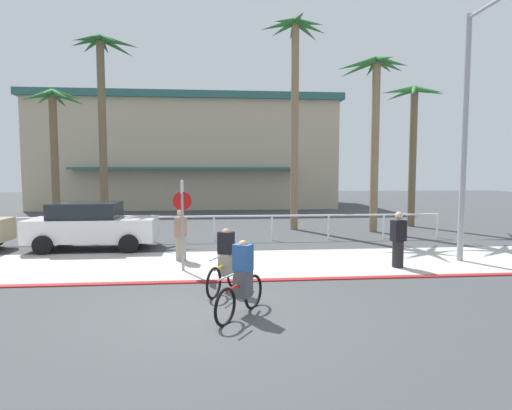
% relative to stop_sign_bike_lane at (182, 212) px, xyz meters
% --- Properties ---
extents(ground_plane, '(80.00, 80.00, 0.00)m').
position_rel_stop_sign_bike_lane_xyz_m(ground_plane, '(0.84, 6.55, -1.68)').
color(ground_plane, '#424447').
extents(sidewalk_strip, '(44.00, 4.00, 0.02)m').
position_rel_stop_sign_bike_lane_xyz_m(sidewalk_strip, '(0.84, 0.75, -1.67)').
color(sidewalk_strip, beige).
rests_on(sidewalk_strip, ground).
extents(curb_paint, '(44.00, 0.24, 0.03)m').
position_rel_stop_sign_bike_lane_xyz_m(curb_paint, '(0.84, -1.25, -1.66)').
color(curb_paint, maroon).
rests_on(curb_paint, ground).
extents(building_backdrop, '(22.91, 11.95, 8.45)m').
position_rel_stop_sign_bike_lane_xyz_m(building_backdrop, '(-1.26, 23.82, 2.57)').
color(building_backdrop, '#BCAD8E').
rests_on(building_backdrop, ground).
extents(rail_fence, '(18.87, 0.08, 1.04)m').
position_rel_stop_sign_bike_lane_xyz_m(rail_fence, '(0.84, 5.05, -0.84)').
color(rail_fence, white).
rests_on(rail_fence, ground).
extents(stop_sign_bike_lane, '(0.52, 0.56, 2.56)m').
position_rel_stop_sign_bike_lane_xyz_m(stop_sign_bike_lane, '(0.00, 0.00, 0.00)').
color(stop_sign_bike_lane, gray).
rests_on(stop_sign_bike_lane, ground).
extents(streetlight_curb, '(0.24, 2.54, 7.50)m').
position_rel_stop_sign_bike_lane_xyz_m(streetlight_curb, '(8.53, 0.32, 2.60)').
color(streetlight_curb, '#9EA0A5').
rests_on(streetlight_curb, ground).
extents(palm_tree_1, '(2.94, 3.28, 6.76)m').
position_rel_stop_sign_bike_lane_xyz_m(palm_tree_1, '(-6.90, 9.67, 3.49)').
color(palm_tree_1, brown).
rests_on(palm_tree_1, ground).
extents(palm_tree_2, '(3.20, 3.04, 9.20)m').
position_rel_stop_sign_bike_lane_xyz_m(palm_tree_2, '(-4.39, 9.06, 5.11)').
color(palm_tree_2, brown).
rests_on(palm_tree_2, ground).
extents(palm_tree_3, '(3.15, 3.40, 9.93)m').
position_rel_stop_sign_bike_lane_xyz_m(palm_tree_3, '(4.67, 8.13, 5.63)').
color(palm_tree_3, '#846B4C').
rests_on(palm_tree_3, ground).
extents(palm_tree_4, '(3.15, 3.28, 7.99)m').
position_rel_stop_sign_bike_lane_xyz_m(palm_tree_4, '(8.11, 6.98, 4.36)').
color(palm_tree_4, '#846B4C').
rests_on(palm_tree_4, ground).
extents(palm_tree_5, '(3.34, 3.13, 7.07)m').
position_rel_stop_sign_bike_lane_xyz_m(palm_tree_5, '(10.81, 8.79, 3.53)').
color(palm_tree_5, brown).
rests_on(palm_tree_5, ground).
extents(car_white_1, '(4.40, 2.02, 1.69)m').
position_rel_stop_sign_bike_lane_xyz_m(car_white_1, '(-3.52, 3.65, -0.81)').
color(car_white_1, white).
rests_on(car_white_1, ground).
extents(cyclist_yellow_0, '(0.84, 1.67, 1.50)m').
position_rel_stop_sign_bike_lane_xyz_m(cyclist_yellow_0, '(1.15, -2.05, -0.98)').
color(cyclist_yellow_0, black).
rests_on(cyclist_yellow_0, ground).
extents(cyclist_red_1, '(1.04, 1.56, 1.50)m').
position_rel_stop_sign_bike_lane_xyz_m(cyclist_red_1, '(1.44, -3.77, -0.98)').
color(cyclist_red_1, black).
rests_on(cyclist_red_1, ground).
extents(pedestrian_0, '(0.46, 0.40, 1.64)m').
position_rel_stop_sign_bike_lane_xyz_m(pedestrian_0, '(6.20, -0.15, -0.92)').
color(pedestrian_0, '#232326').
rests_on(pedestrian_0, ground).
extents(pedestrian_1, '(0.41, 0.46, 1.62)m').
position_rel_stop_sign_bike_lane_xyz_m(pedestrian_1, '(-0.17, 1.37, -0.93)').
color(pedestrian_1, gray).
rests_on(pedestrian_1, ground).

